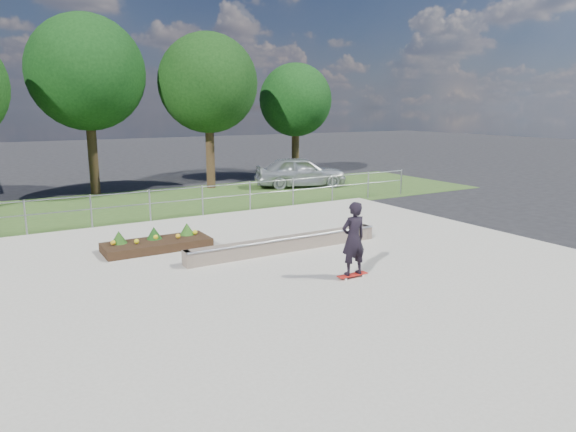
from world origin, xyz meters
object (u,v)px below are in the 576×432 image
object	(u,v)px
planter_bed	(157,243)
parked_car	(301,172)
grind_ledge	(286,244)
skateboarder	(353,239)

from	to	relation	value
planter_bed	parked_car	size ratio (longest dim) A/B	0.64
grind_ledge	planter_bed	bearing A→B (deg)	145.78
skateboarder	planter_bed	bearing A→B (deg)	123.64
planter_bed	parked_car	world-z (taller)	parked_car
parked_car	skateboarder	bearing A→B (deg)	171.46
grind_ledge	parked_car	distance (m)	12.50
grind_ledge	planter_bed	distance (m)	3.74
grind_ledge	skateboarder	size ratio (longest dim) A/B	3.24
grind_ledge	parked_car	world-z (taller)	parked_car
skateboarder	parked_car	size ratio (longest dim) A/B	0.40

